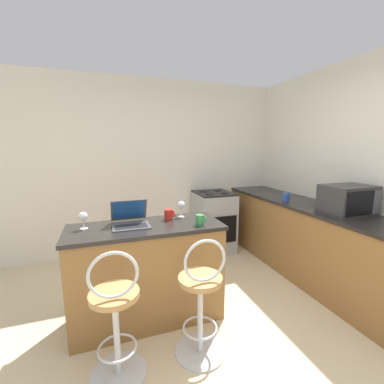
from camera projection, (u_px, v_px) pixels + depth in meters
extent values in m
plane|color=beige|center=(215.00, 364.00, 1.95)|extent=(20.00, 20.00, 0.00)
cube|color=silver|center=(153.00, 168.00, 3.93)|extent=(12.00, 0.06, 2.60)
cube|color=olive|center=(148.00, 274.00, 2.40)|extent=(1.35, 0.53, 0.89)
cube|color=black|center=(146.00, 227.00, 2.32)|extent=(1.38, 0.56, 0.03)
cube|color=olive|center=(305.00, 240.00, 3.26)|extent=(0.61, 2.85, 0.89)
cube|color=black|center=(308.00, 205.00, 3.18)|extent=(0.64, 2.88, 0.03)
cylinder|color=silver|center=(119.00, 373.00, 1.86)|extent=(0.40, 0.40, 0.02)
cylinder|color=silver|center=(117.00, 336.00, 1.80)|extent=(0.04, 0.04, 0.61)
torus|color=silver|center=(117.00, 348.00, 1.82)|extent=(0.28, 0.28, 0.02)
cylinder|color=#B7844C|center=(114.00, 295.00, 1.74)|extent=(0.34, 0.34, 0.04)
torus|color=silver|center=(113.00, 275.00, 1.62)|extent=(0.32, 0.02, 0.32)
cylinder|color=silver|center=(200.00, 351.00, 2.06)|extent=(0.40, 0.40, 0.02)
cylinder|color=silver|center=(200.00, 317.00, 2.00)|extent=(0.04, 0.04, 0.61)
torus|color=silver|center=(200.00, 327.00, 2.02)|extent=(0.28, 0.28, 0.02)
cylinder|color=#B7844C|center=(200.00, 279.00, 1.95)|extent=(0.34, 0.34, 0.04)
torus|color=silver|center=(205.00, 261.00, 1.83)|extent=(0.32, 0.02, 0.32)
cube|color=#47474C|center=(131.00, 226.00, 2.28)|extent=(0.32, 0.24, 0.01)
cube|color=black|center=(131.00, 226.00, 2.26)|extent=(0.28, 0.13, 0.00)
cube|color=#47474C|center=(129.00, 210.00, 2.38)|extent=(0.32, 0.11, 0.21)
cube|color=#19478C|center=(129.00, 210.00, 2.38)|extent=(0.29, 0.09, 0.18)
cube|color=#2D2D30|center=(347.00, 200.00, 2.68)|extent=(0.50, 0.35, 0.30)
cube|color=black|center=(360.00, 204.00, 2.50)|extent=(0.35, 0.01, 0.24)
cube|color=#4C4C51|center=(377.00, 202.00, 2.57)|extent=(0.10, 0.01, 0.24)
cube|color=#9EA3A8|center=(214.00, 222.00, 4.03)|extent=(0.55, 0.60, 0.90)
cube|color=black|center=(222.00, 230.00, 3.76)|extent=(0.47, 0.01, 0.41)
cube|color=black|center=(214.00, 193.00, 3.95)|extent=(0.55, 0.60, 0.02)
cylinder|color=black|center=(210.00, 194.00, 3.80)|extent=(0.11, 0.11, 0.01)
cylinder|color=black|center=(225.00, 193.00, 3.88)|extent=(0.11, 0.11, 0.01)
cylinder|color=black|center=(204.00, 191.00, 4.02)|extent=(0.11, 0.11, 0.01)
cylinder|color=black|center=(218.00, 190.00, 4.10)|extent=(0.11, 0.11, 0.01)
cylinder|color=silver|center=(181.00, 217.00, 2.59)|extent=(0.06, 0.06, 0.00)
cylinder|color=silver|center=(181.00, 212.00, 2.58)|extent=(0.01, 0.01, 0.09)
sphere|color=silver|center=(181.00, 205.00, 2.57)|extent=(0.07, 0.07, 0.07)
cylinder|color=#2D51AD|center=(286.00, 197.00, 3.33)|extent=(0.08, 0.08, 0.10)
torus|color=#2D51AD|center=(289.00, 196.00, 3.34)|extent=(0.01, 0.07, 0.07)
cylinder|color=silver|center=(84.00, 229.00, 2.22)|extent=(0.06, 0.06, 0.00)
cylinder|color=silver|center=(84.00, 224.00, 2.21)|extent=(0.01, 0.01, 0.08)
sphere|color=silver|center=(83.00, 216.00, 2.20)|extent=(0.08, 0.08, 0.08)
cylinder|color=red|center=(168.00, 215.00, 2.49)|extent=(0.08, 0.08, 0.10)
torus|color=red|center=(174.00, 214.00, 2.51)|extent=(0.01, 0.06, 0.06)
cylinder|color=#338447|center=(200.00, 220.00, 2.32)|extent=(0.07, 0.07, 0.10)
torus|color=#338447|center=(205.00, 219.00, 2.33)|extent=(0.01, 0.06, 0.06)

